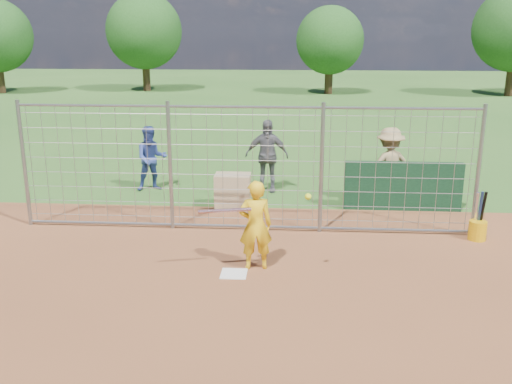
# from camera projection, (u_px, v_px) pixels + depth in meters

# --- Properties ---
(ground) EXTENTS (100.00, 100.00, 0.00)m
(ground) POSITION_uv_depth(u_px,v_px,m) (235.00, 270.00, 9.68)
(ground) COLOR #2D591E
(ground) RESTS_ON ground
(infield_dirt) EXTENTS (18.00, 18.00, 0.00)m
(infield_dirt) POSITION_uv_depth(u_px,v_px,m) (209.00, 371.00, 6.80)
(infield_dirt) COLOR brown
(infield_dirt) RESTS_ON ground
(home_plate) EXTENTS (0.43, 0.43, 0.02)m
(home_plate) POSITION_uv_depth(u_px,v_px,m) (234.00, 274.00, 9.48)
(home_plate) COLOR silver
(home_plate) RESTS_ON ground
(dugout_wall) EXTENTS (2.60, 0.20, 1.10)m
(dugout_wall) POSITION_uv_depth(u_px,v_px,m) (403.00, 186.00, 12.75)
(dugout_wall) COLOR #11381E
(dugout_wall) RESTS_ON ground
(batter) EXTENTS (0.62, 0.46, 1.55)m
(batter) POSITION_uv_depth(u_px,v_px,m) (255.00, 225.00, 9.53)
(batter) COLOR yellow
(batter) RESTS_ON ground
(bystander_a) EXTENTS (0.96, 0.86, 1.63)m
(bystander_a) POSITION_uv_depth(u_px,v_px,m) (151.00, 158.00, 14.28)
(bystander_a) COLOR navy
(bystander_a) RESTS_ON ground
(bystander_b) EXTENTS (1.07, 0.45, 1.82)m
(bystander_b) POSITION_uv_depth(u_px,v_px,m) (267.00, 156.00, 14.17)
(bystander_b) COLOR #56565B
(bystander_b) RESTS_ON ground
(bystander_c) EXTENTS (1.31, 0.98, 1.80)m
(bystander_c) POSITION_uv_depth(u_px,v_px,m) (389.00, 166.00, 13.08)
(bystander_c) COLOR #9B8154
(bystander_c) RESTS_ON ground
(equipment_bin) EXTENTS (0.81, 0.56, 0.80)m
(equipment_bin) POSITION_uv_depth(u_px,v_px,m) (233.00, 192.00, 12.89)
(equipment_bin) COLOR tan
(equipment_bin) RESTS_ON ground
(equipment_in_play) EXTENTS (1.81, 0.26, 0.37)m
(equipment_in_play) POSITION_uv_depth(u_px,v_px,m) (244.00, 207.00, 9.12)
(equipment_in_play) COLOR silver
(equipment_in_play) RESTS_ON ground
(bucket_with_bats) EXTENTS (0.34, 0.35, 0.97)m
(bucket_with_bats) POSITION_uv_depth(u_px,v_px,m) (478.00, 228.00, 10.99)
(bucket_with_bats) COLOR #DEA20B
(bucket_with_bats) RESTS_ON ground
(backstop_fence) EXTENTS (9.08, 0.08, 2.60)m
(backstop_fence) POSITION_uv_depth(u_px,v_px,m) (245.00, 170.00, 11.25)
(backstop_fence) COLOR gray
(backstop_fence) RESTS_ON ground
(tree_line) EXTENTS (44.66, 6.72, 6.48)m
(tree_line) POSITION_uv_depth(u_px,v_px,m) (332.00, 33.00, 35.44)
(tree_line) COLOR #3F2B19
(tree_line) RESTS_ON ground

